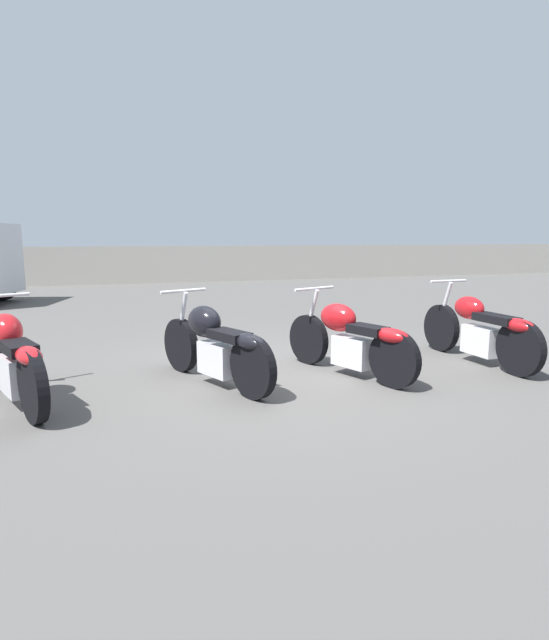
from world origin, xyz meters
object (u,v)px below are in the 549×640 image
Objects in this scene: motorcycle_slot_2 at (350,339)px; motorcycle_slot_3 at (480,330)px; motorcycle_slot_0 at (13,359)px; motorcycle_slot_1 at (215,344)px.

motorcycle_slot_2 is 0.91× the size of motorcycle_slot_3.
motorcycle_slot_2 is at bearing -23.17° from motorcycle_slot_0.
motorcycle_slot_0 is 0.99× the size of motorcycle_slot_1.
motorcycle_slot_3 is (5.47, -0.02, -0.01)m from motorcycle_slot_0.
motorcycle_slot_0 is 0.91× the size of motorcycle_slot_3.
motorcycle_slot_3 is at bearing -20.71° from motorcycle_slot_2.
motorcycle_slot_1 is at bearing -20.28° from motorcycle_slot_0.
motorcycle_slot_2 is (1.59, -0.12, -0.01)m from motorcycle_slot_1.
motorcycle_slot_0 is 3.60m from motorcycle_slot_2.
motorcycle_slot_3 is at bearing -24.82° from motorcycle_slot_1.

